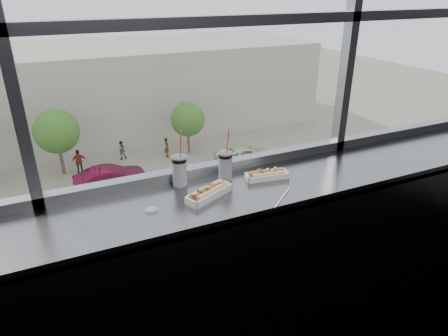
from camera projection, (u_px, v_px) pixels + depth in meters
name	position (u px, v px, depth m)	size (l,w,h in m)	color
wall_back_lower	(211.00, 244.00, 2.76)	(6.00, 6.00, 0.00)	black
counter	(229.00, 195.00, 2.31)	(6.00, 0.55, 0.06)	gray
counter_fascia	(247.00, 293.00, 2.32)	(6.00, 0.04, 1.04)	gray
hotdog_tray_left	(209.00, 192.00, 2.22)	(0.31, 0.21, 0.07)	white
hotdog_tray_right	(267.00, 175.00, 2.43)	(0.27, 0.13, 0.06)	white
soda_cup_left	(179.00, 169.00, 2.33)	(0.09, 0.09, 0.34)	white
soda_cup_right	(225.00, 165.00, 2.40)	(0.09, 0.09, 0.33)	white
loose_straw	(282.00, 197.00, 2.22)	(0.01, 0.01, 0.25)	white
wrapper	(151.00, 209.00, 2.09)	(0.08, 0.06, 0.02)	silver
plaza_ground	(56.00, 118.00, 43.46)	(120.00, 120.00, 0.00)	gray
street_asphalt	(84.00, 225.00, 24.06)	(80.00, 10.00, 0.06)	black
far_sidewalk	(70.00, 173.00, 30.67)	(80.00, 6.00, 0.04)	gray
far_building	(53.00, 93.00, 37.25)	(50.00, 14.00, 8.00)	#ADA690
car_near_c	(108.00, 243.00, 20.68)	(5.70, 2.38, 1.90)	#721403
car_far_b	(111.00, 174.00, 27.83)	(6.58, 2.74, 2.19)	#66001F
car_near_d	(224.00, 213.00, 23.15)	(6.42, 2.67, 2.14)	beige
car_far_c	(246.00, 152.00, 31.96)	(5.63, 2.35, 1.88)	white
car_near_e	(337.00, 188.00, 26.36)	(5.63, 2.35, 1.88)	#46356E
pedestrian_d	(167.00, 146.00, 33.08)	(0.91, 0.68, 2.05)	#66605B
pedestrian_c	(121.00, 148.00, 32.71)	(0.85, 0.64, 1.92)	#66605B
pedestrian_b	(79.00, 159.00, 30.18)	(1.02, 0.77, 2.31)	#66605B
tree_center	(57.00, 132.00, 29.07)	(3.27, 3.27, 5.11)	#47382B
tree_right	(188.00, 119.00, 33.11)	(2.88, 2.88, 4.49)	#47382B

